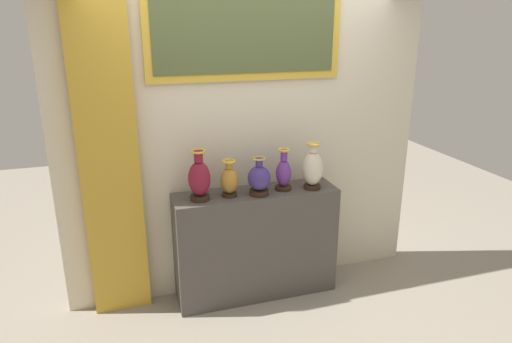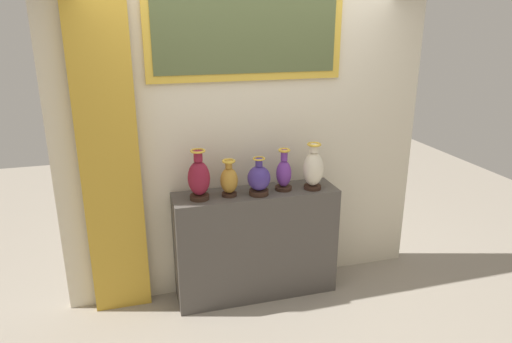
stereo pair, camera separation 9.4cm
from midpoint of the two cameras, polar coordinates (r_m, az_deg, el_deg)
ground_plane at (r=4.28m, az=0.65°, el=-14.62°), size 9.15×9.15×0.00m
display_shelf at (r=4.04m, az=0.67°, el=-8.90°), size 1.39×0.36×0.96m
back_wall at (r=3.90m, az=-0.29°, el=6.40°), size 3.15×0.14×2.97m
curtain_gold at (r=3.71m, az=-16.91°, el=1.08°), size 0.45×0.08×2.56m
vase_burgundy at (r=3.65m, az=-6.34°, el=-0.85°), size 0.18×0.18×0.41m
vase_ochre at (r=3.72m, az=-2.63°, el=-1.06°), size 0.14×0.14×0.31m
vase_indigo at (r=3.74m, az=1.08°, el=-0.94°), size 0.19×0.19×0.31m
vase_violet at (r=3.85m, az=4.15°, el=-0.22°), size 0.14×0.14×0.36m
vase_ivory at (r=3.89m, az=7.77°, el=0.34°), size 0.17×0.17×0.40m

